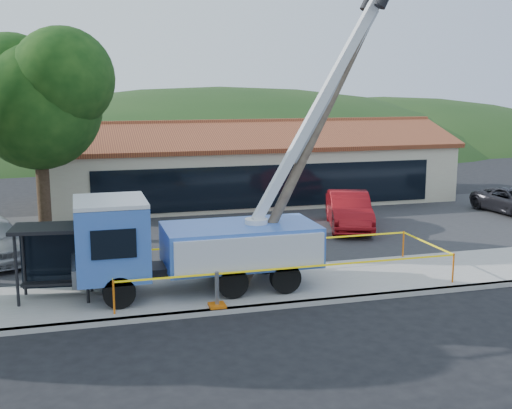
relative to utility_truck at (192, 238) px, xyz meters
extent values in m
plane|color=black|center=(2.19, -4.09, -1.83)|extent=(120.00, 120.00, 0.00)
cube|color=gray|center=(2.19, -1.99, -1.76)|extent=(60.00, 0.25, 0.15)
cube|color=gray|center=(2.19, -0.09, -1.76)|extent=(60.00, 4.00, 0.15)
cube|color=#28282B|center=(2.19, 7.91, -1.78)|extent=(60.00, 12.00, 0.10)
cube|color=#C0B298|center=(6.19, 15.91, -0.13)|extent=(22.00, 8.00, 3.40)
cube|color=black|center=(6.19, 11.89, -0.41)|extent=(18.04, 0.08, 2.21)
cube|color=maroon|center=(6.19, 13.91, 2.07)|extent=(22.50, 4.53, 1.52)
cube|color=maroon|center=(6.19, 17.91, 2.07)|extent=(22.50, 4.53, 1.52)
cube|color=maroon|center=(6.19, 15.91, 2.72)|extent=(22.50, 0.30, 0.25)
cylinder|color=#332316|center=(-4.81, 8.91, 0.26)|extent=(0.56, 0.56, 4.18)
sphere|color=black|center=(-4.81, 8.91, 3.87)|extent=(5.25, 5.25, 5.25)
sphere|color=black|center=(-5.86, 9.61, 4.82)|extent=(4.20, 4.20, 4.20)
sphere|color=black|center=(-3.76, 8.21, 5.01)|extent=(4.20, 4.20, 4.20)
ellipsoid|color=#173613|center=(12.19, 50.91, -1.83)|extent=(89.60, 64.00, 32.00)
ellipsoid|color=#173613|center=(32.19, 50.91, -1.83)|extent=(72.80, 52.00, 26.00)
cylinder|color=black|center=(-2.37, -1.12, -1.19)|extent=(0.96, 0.32, 0.96)
cylinder|color=black|center=(-2.37, 1.12, -1.19)|extent=(0.96, 0.32, 0.96)
cylinder|color=black|center=(1.03, -1.12, -1.19)|extent=(0.96, 0.32, 0.96)
cylinder|color=black|center=(1.03, 1.12, -1.19)|extent=(0.96, 0.32, 0.96)
cylinder|color=black|center=(2.74, -1.12, -1.19)|extent=(0.96, 0.32, 0.96)
cylinder|color=black|center=(2.74, 1.12, -1.19)|extent=(0.96, 0.32, 0.96)
cube|color=black|center=(0.39, 0.00, -0.93)|extent=(7.03, 1.06, 0.27)
cube|color=blue|center=(-2.48, 0.00, 0.14)|extent=(2.13, 2.56, 2.24)
cube|color=silver|center=(-2.48, 0.00, 1.31)|extent=(2.13, 2.56, 0.13)
cube|color=black|center=(-3.49, 0.00, 0.30)|extent=(0.09, 1.92, 0.96)
cube|color=gray|center=(-3.60, 0.00, -0.72)|extent=(0.16, 2.45, 0.53)
cube|color=blue|center=(1.57, 0.00, -0.29)|extent=(4.90, 2.56, 1.28)
cylinder|color=silver|center=(2.10, 0.00, 0.19)|extent=(0.75, 0.75, 0.64)
cube|color=silver|center=(4.38, 0.00, 4.45)|extent=(4.83, 0.30, 8.14)
cube|color=gray|center=(4.70, 0.00, 4.72)|extent=(2.91, 0.19, 4.89)
cube|color=orange|center=(0.39, -1.81, -1.63)|extent=(0.48, 0.48, 0.09)
cube|color=orange|center=(3.16, 1.81, -1.63)|extent=(0.48, 0.48, 0.09)
cylinder|color=#4D3B32|center=(4.17, 0.07, 3.38)|extent=(5.28, 0.33, 10.28)
cylinder|color=black|center=(6.09, 0.59, 7.38)|extent=(0.57, 0.38, 0.64)
cylinder|color=black|center=(-5.24, -0.15, -0.60)|extent=(0.10, 0.10, 2.18)
cylinder|color=black|center=(-3.25, -0.38, -0.60)|extent=(0.10, 0.10, 2.18)
cylinder|color=black|center=(-5.11, 0.93, -0.60)|extent=(0.10, 0.10, 2.18)
cylinder|color=black|center=(-3.12, 0.70, -0.60)|extent=(0.10, 0.10, 2.18)
cube|color=black|center=(-4.18, 0.28, 0.53)|extent=(2.52, 1.72, 0.11)
cube|color=black|center=(-4.11, 0.86, -0.60)|extent=(2.18, 0.30, 1.82)
cube|color=black|center=(-4.18, 0.28, -1.20)|extent=(2.03, 0.59, 0.07)
cylinder|color=orange|center=(-2.55, -1.57, -1.19)|extent=(0.06, 0.06, 0.99)
cylinder|color=orange|center=(8.42, -1.57, -1.19)|extent=(0.06, 0.06, 0.99)
cylinder|color=orange|center=(8.42, 1.80, -1.19)|extent=(0.06, 0.06, 0.99)
cylinder|color=orange|center=(-2.55, 1.80, -1.19)|extent=(0.06, 0.06, 0.99)
cube|color=yellow|center=(2.93, -1.57, -0.74)|extent=(10.97, 0.01, 0.06)
cube|color=yellow|center=(8.42, 0.12, -0.74)|extent=(0.01, 3.37, 0.06)
cube|color=yellow|center=(2.93, 1.80, -0.74)|extent=(10.97, 0.01, 0.06)
cube|color=yellow|center=(-2.55, 0.12, -0.74)|extent=(0.01, 3.37, 0.06)
imported|color=maroon|center=(8.51, 7.11, -1.83)|extent=(3.19, 5.36, 1.67)
camera|label=1|loc=(-3.37, -19.44, 4.76)|focal=45.00mm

